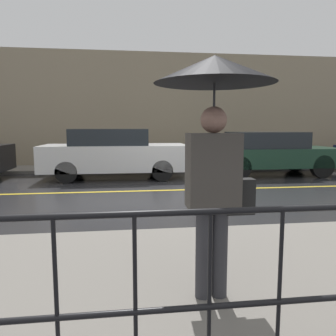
% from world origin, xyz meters
% --- Properties ---
extents(ground_plane, '(80.00, 80.00, 0.00)m').
position_xyz_m(ground_plane, '(0.00, 0.00, 0.00)').
color(ground_plane, '#262628').
extents(sidewalk_near, '(28.00, 3.13, 0.11)m').
position_xyz_m(sidewalk_near, '(0.00, -5.01, 0.06)').
color(sidewalk_near, slate).
rests_on(sidewalk_near, ground_plane).
extents(sidewalk_far, '(28.00, 1.81, 0.11)m').
position_xyz_m(sidewalk_far, '(0.00, 4.35, 0.06)').
color(sidewalk_far, slate).
rests_on(sidewalk_far, ground_plane).
extents(lane_marking, '(25.20, 0.12, 0.01)m').
position_xyz_m(lane_marking, '(0.00, 0.00, 0.00)').
color(lane_marking, gold).
rests_on(lane_marking, ground_plane).
extents(building_storefront, '(28.00, 0.30, 4.54)m').
position_xyz_m(building_storefront, '(0.00, 5.40, 2.27)').
color(building_storefront, gray).
rests_on(building_storefront, ground_plane).
extents(pedestrian, '(0.98, 0.98, 2.02)m').
position_xyz_m(pedestrian, '(-0.56, -5.40, 1.69)').
color(pedestrian, '#333338').
rests_on(pedestrian, sidewalk_near).
extents(car_white, '(4.40, 1.81, 1.53)m').
position_xyz_m(car_white, '(-1.62, 2.25, 0.78)').
color(car_white, silver).
rests_on(car_white, ground_plane).
extents(car_dark_green, '(4.34, 1.87, 1.43)m').
position_xyz_m(car_dark_green, '(3.42, 2.25, 0.74)').
color(car_dark_green, '#193828').
rests_on(car_dark_green, ground_plane).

